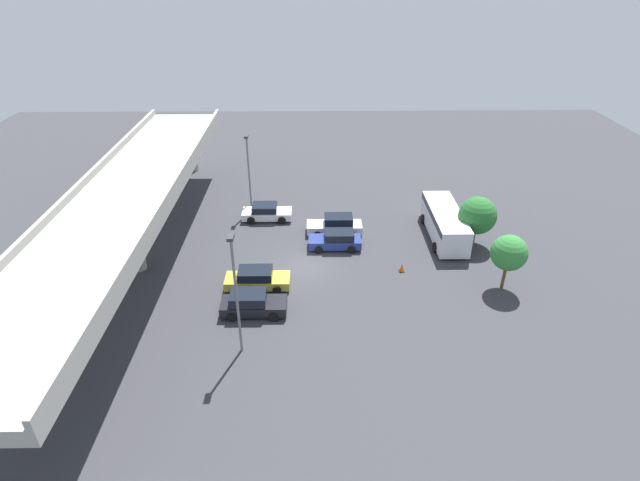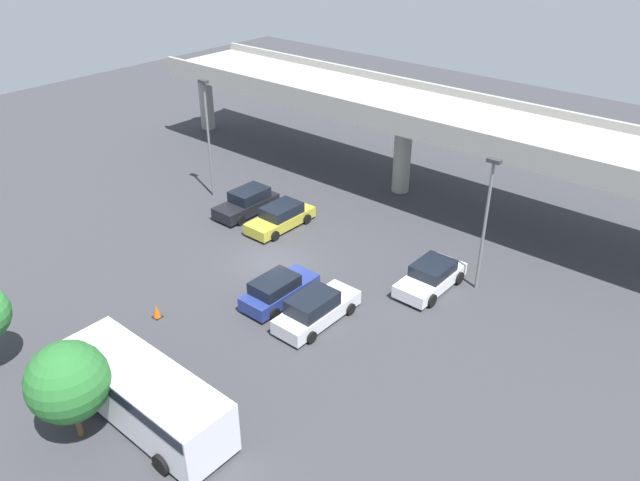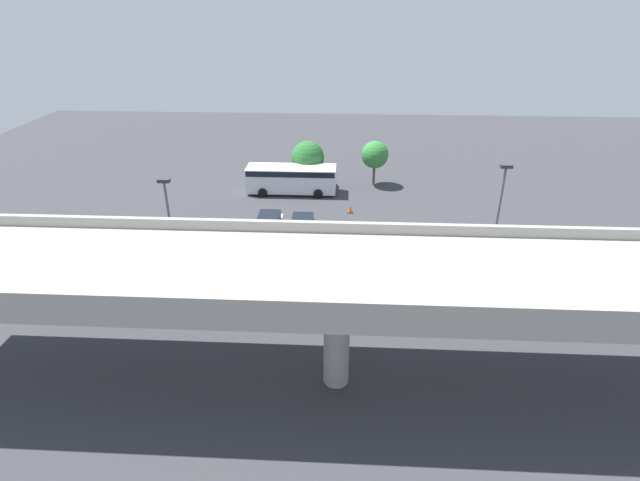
# 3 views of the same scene
# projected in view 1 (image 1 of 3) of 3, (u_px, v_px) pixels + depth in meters

# --- Properties ---
(ground_plane) EXTENTS (91.58, 91.58, 0.00)m
(ground_plane) POSITION_uv_depth(u_px,v_px,m) (304.00, 267.00, 39.60)
(ground_plane) COLOR #38383D
(highway_overpass) EXTENTS (43.03, 7.22, 7.00)m
(highway_overpass) POSITION_uv_depth(u_px,v_px,m) (125.00, 202.00, 36.58)
(highway_overpass) COLOR #9E9B93
(highway_overpass) RESTS_ON ground_plane
(parked_car_0) EXTENTS (2.11, 4.51, 1.62)m
(parked_car_0) POSITION_uv_depth(u_px,v_px,m) (252.00, 304.00, 34.20)
(parked_car_0) COLOR black
(parked_car_0) RESTS_ON ground_plane
(parked_car_1) EXTENTS (2.09, 4.78, 1.51)m
(parked_car_1) POSITION_uv_depth(u_px,v_px,m) (257.00, 279.00, 36.91)
(parked_car_1) COLOR gold
(parked_car_1) RESTS_ON ground_plane
(parked_car_2) EXTENTS (2.01, 4.39, 1.53)m
(parked_car_2) POSITION_uv_depth(u_px,v_px,m) (336.00, 240.00, 41.89)
(parked_car_2) COLOR navy
(parked_car_2) RESTS_ON ground_plane
(parked_car_3) EXTENTS (2.05, 4.86, 1.66)m
(parked_car_3) POSITION_uv_depth(u_px,v_px,m) (336.00, 225.00, 44.14)
(parked_car_3) COLOR silver
(parked_car_3) RESTS_ON ground_plane
(parked_car_4) EXTENTS (2.17, 4.56, 1.50)m
(parked_car_4) POSITION_uv_depth(u_px,v_px,m) (266.00, 212.00, 46.46)
(parked_car_4) COLOR silver
(parked_car_4) RESTS_ON ground_plane
(shuttle_bus) EXTENTS (8.30, 2.82, 2.52)m
(shuttle_bus) POSITION_uv_depth(u_px,v_px,m) (445.00, 221.00, 43.16)
(shuttle_bus) COLOR silver
(shuttle_bus) RESTS_ON ground_plane
(lamp_post_near_aisle) EXTENTS (0.70, 0.35, 8.22)m
(lamp_post_near_aisle) POSITION_uv_depth(u_px,v_px,m) (236.00, 287.00, 28.91)
(lamp_post_near_aisle) COLOR slate
(lamp_post_near_aisle) RESTS_ON ground_plane
(lamp_post_mid_lot) EXTENTS (0.70, 0.35, 7.49)m
(lamp_post_mid_lot) POSITION_uv_depth(u_px,v_px,m) (249.00, 167.00, 46.23)
(lamp_post_mid_lot) COLOR slate
(lamp_post_mid_lot) RESTS_ON ground_plane
(tree_front_left) EXTENTS (2.62, 2.62, 4.35)m
(tree_front_left) POSITION_uv_depth(u_px,v_px,m) (509.00, 253.00, 35.65)
(tree_front_left) COLOR brown
(tree_front_left) RESTS_ON ground_plane
(tree_front_centre) EXTENTS (3.16, 3.16, 4.34)m
(tree_front_centre) POSITION_uv_depth(u_px,v_px,m) (477.00, 215.00, 41.37)
(tree_front_centre) COLOR brown
(tree_front_centre) RESTS_ON ground_plane
(traffic_cone) EXTENTS (0.44, 0.44, 0.70)m
(traffic_cone) POSITION_uv_depth(u_px,v_px,m) (402.00, 268.00, 38.91)
(traffic_cone) COLOR black
(traffic_cone) RESTS_ON ground_plane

